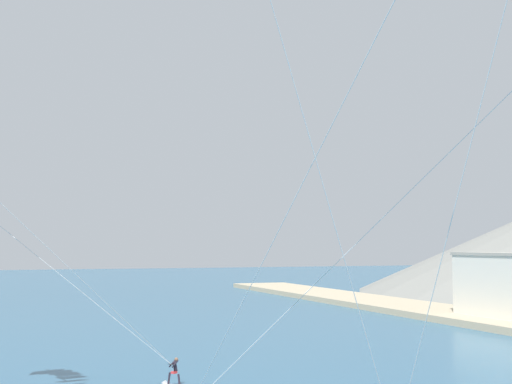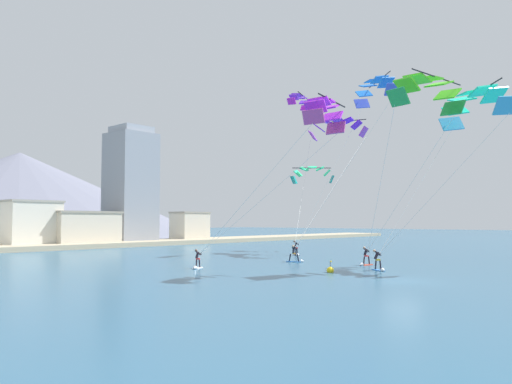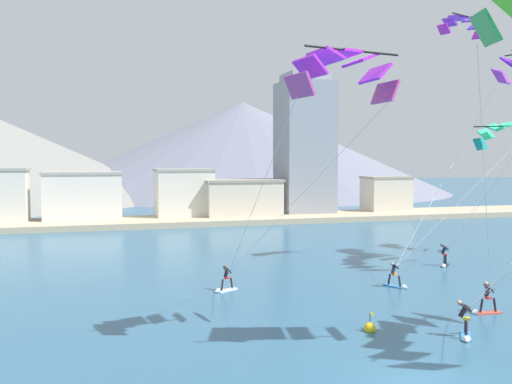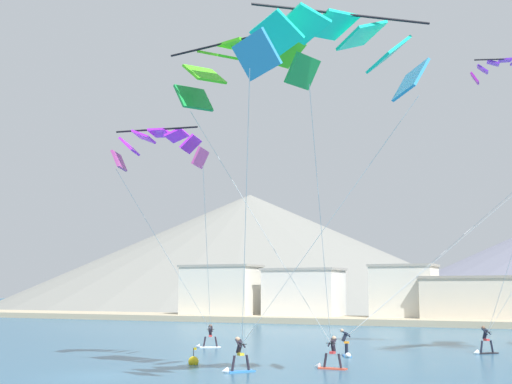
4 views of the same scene
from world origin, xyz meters
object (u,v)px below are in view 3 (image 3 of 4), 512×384
Objects in this scene: kitesurfer_near_trail at (397,280)px; kitesurfer_mid_center at (465,326)px; parafoil_kite_distant_low_drift at (508,133)px; kitesurfer_near_lead at (444,259)px; kitesurfer_far_left at (484,304)px; kitesurfer_far_right at (224,284)px; race_marker_buoy at (370,328)px; parafoil_kite_far_right at (343,71)px; parafoil_kite_distant_high_outer at (463,24)px.

kitesurfer_mid_center is at bearing -103.26° from kitesurfer_near_trail.
kitesurfer_near_lead is at bearing -155.34° from parafoil_kite_distant_low_drift.
kitesurfer_near_lead is 1.01× the size of kitesurfer_far_left.
kitesurfer_near_lead is 18.16m from kitesurfer_far_right.
kitesurfer_near_trail is (-7.17, -5.38, -0.06)m from kitesurfer_near_lead.
race_marker_buoy is (-7.24, -1.13, -0.34)m from kitesurfer_far_left.
race_marker_buoy is at bearing -64.58° from kitesurfer_far_right.
kitesurfer_near_lead is 13.95m from parafoil_kite_distant_low_drift.
kitesurfer_near_trail is 1.03× the size of kitesurfer_far_right.
kitesurfer_mid_center is at bearing -133.60° from parafoil_kite_distant_low_drift.
parafoil_kite_far_right is 11.82× the size of race_marker_buoy.
parafoil_kite_far_right is (2.86, -10.68, 11.45)m from kitesurfer_far_right.
parafoil_kite_distant_high_outer is at bearing 58.80° from kitesurfer_far_left.
kitesurfer_far_left is (1.25, -6.67, 0.01)m from kitesurfer_near_trail.
kitesurfer_far_left is at bearing -79.38° from kitesurfer_near_trail.
kitesurfer_near_trail is at bearing -11.13° from kitesurfer_far_right.
parafoil_kite_far_right reaches higher than race_marker_buoy.
kitesurfer_near_trail is 21.14m from parafoil_kite_distant_high_outer.
parafoil_kite_distant_low_drift is (26.88, 7.42, 9.89)m from kitesurfer_far_right.
kitesurfer_near_lead reaches higher than kitesurfer_far_right.
race_marker_buoy is at bearing -134.93° from kitesurfer_near_lead.
kitesurfer_near_trail is at bearing 47.59° from parafoil_kite_far_right.
kitesurfer_far_left reaches higher than kitesurfer_near_trail.
parafoil_kite_distant_high_outer is at bearing 12.16° from kitesurfer_far_right.
kitesurfer_far_right is at bearing -169.59° from kitesurfer_near_lead.
parafoil_kite_distant_low_drift reaches higher than kitesurfer_near_lead.
kitesurfer_far_right is 1.67× the size of race_marker_buoy.
parafoil_kite_distant_low_drift is (16.19, 9.53, 9.86)m from kitesurfer_near_trail.
parafoil_kite_distant_high_outer is (16.99, 14.96, 6.54)m from parafoil_kite_far_right.
kitesurfer_far_right is (-8.35, 12.03, -0.08)m from kitesurfer_mid_center.
kitesurfer_far_left is at bearing 8.91° from race_marker_buoy.
kitesurfer_far_right is 15.92m from parafoil_kite_far_right.
kitesurfer_mid_center is 0.99× the size of kitesurfer_far_left.
kitesurfer_far_right is (-10.69, 2.10, -0.04)m from kitesurfer_near_trail.
parafoil_kite_distant_high_outer reaches higher than kitesurfer_far_left.
parafoil_kite_distant_high_outer is (11.49, 16.31, 17.91)m from kitesurfer_mid_center.
kitesurfer_far_right is at bearing 104.97° from parafoil_kite_far_right.
parafoil_kite_distant_high_outer is (1.98, 0.99, 17.90)m from kitesurfer_near_lead.
kitesurfer_mid_center reaches higher than kitesurfer_far_left.
kitesurfer_near_trail is 9.84m from race_marker_buoy.
race_marker_buoy is (-22.17, -17.33, -10.19)m from parafoil_kite_distant_low_drift.
parafoil_kite_far_right is 30.12m from parafoil_kite_distant_low_drift.
parafoil_kite_distant_low_drift is (18.53, 19.46, 9.81)m from kitesurfer_mid_center.
kitesurfer_near_trail is 0.39× the size of parafoil_kite_distant_high_outer.
kitesurfer_far_left is 1.03× the size of kitesurfer_far_right.
parafoil_kite_far_right reaches higher than kitesurfer_far_right.
parafoil_kite_distant_high_outer is at bearing -155.89° from parafoil_kite_distant_low_drift.
kitesurfer_far_right is 0.31× the size of parafoil_kite_distant_low_drift.
parafoil_kite_distant_low_drift is (9.02, 4.14, 9.80)m from kitesurfer_near_lead.
parafoil_kite_far_right is (-5.50, 1.35, 11.37)m from kitesurfer_mid_center.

